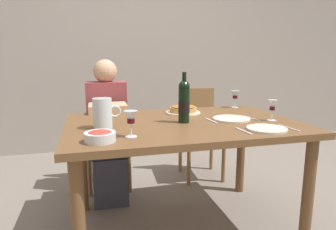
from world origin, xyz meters
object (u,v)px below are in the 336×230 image
Objects in this scene: baked_tart at (183,110)px; chair_left at (107,132)px; wine_bottle at (183,102)px; dinner_plate_right_setting at (231,119)px; chair_right at (199,126)px; salad_bowl at (100,136)px; wine_glass_right_diner at (131,118)px; diner_left at (108,125)px; wine_glass_left_diner at (235,96)px; wine_glass_centre at (272,106)px; dinner_plate_left_setting at (267,129)px; dining_table at (183,135)px; water_pitcher at (103,115)px.

baked_tart is 0.30× the size of chair_left.
dinner_plate_right_setting is at bearing 0.07° from wine_bottle.
chair_right is (0.11, 0.92, -0.27)m from dinner_plate_right_setting.
baked_tart reaches higher than salad_bowl.
diner_left reaches higher than wine_glass_right_diner.
wine_glass_left_diner reaches higher than wine_glass_centre.
wine_glass_right_diner is at bearing 176.98° from dinner_plate_left_setting.
dining_table is 6.42× the size of dinner_plate_left_setting.
wine_glass_right_diner reaches higher than dining_table.
wine_bottle is 2.29× the size of wine_glass_left_diner.
wine_glass_right_diner reaches higher than baked_tart.
wine_bottle is 0.75m from wine_glass_left_diner.
wine_glass_centre is at bearing -9.11° from wine_bottle.
chair_left is at bearing 93.23° from wine_glass_right_diner.
wine_glass_centre is 1.32m from diner_left.
water_pitcher is (-0.52, -0.06, 0.17)m from dining_table.
salad_bowl is (-0.54, -0.32, -0.11)m from wine_bottle.
dining_table is at bearing 140.77° from dinner_plate_left_setting.
water_pitcher reaches higher than chair_left.
dining_table is at bearing -107.97° from baked_tart.
wine_bottle is (-0.00, -0.02, 0.23)m from dining_table.
dinner_plate_right_setting is (-0.25, 0.10, -0.09)m from wine_glass_centre.
chair_left is (-0.44, 0.92, -0.40)m from wine_bottle.
dinner_plate_right_setting is (0.72, 0.27, -0.10)m from wine_glass_right_diner.
chair_left is (-0.07, 1.19, -0.36)m from wine_glass_right_diner.
salad_bowl is 1.16m from wine_glass_centre.
water_pitcher reaches higher than wine_glass_centre.
dinner_plate_left_setting is 1.26m from chair_right.
diner_left is at bearing 124.33° from dining_table.
salad_bowl is 0.94m from dinner_plate_right_setting.
wine_bottle reaches higher than chair_right.
baked_tart is 0.40m from dinner_plate_right_setting.
diner_left is (0.09, 1.00, -0.17)m from salad_bowl.
dinner_plate_left_setting is at bearing -77.29° from dinner_plate_right_setting.
dining_table is at bearing 168.68° from wine_glass_centre.
salad_bowl is at bearing -147.97° from dining_table.
wine_glass_centre reaches higher than baked_tart.
wine_bottle reaches higher than wine_glass_right_diner.
dinner_plate_right_setting is 0.29× the size of chair_right.
diner_left is at bearing 139.18° from dinner_plate_right_setting.
chair_left is 0.90m from chair_right.
salad_bowl is at bearing -95.81° from water_pitcher.
dining_table is at bearing 32.03° from salad_bowl.
wine_glass_left_diner is 0.56× the size of dinner_plate_right_setting.
wine_glass_centre is 0.60× the size of dinner_plate_left_setting.
chair_left is (-1.04, 1.02, -0.36)m from wine_glass_centre.
wine_glass_centre is (1.10, -0.06, 0.02)m from water_pitcher.
dinner_plate_left_setting is (0.41, -0.31, -0.13)m from wine_bottle.
dinner_plate_right_setting is (0.34, -0.02, 0.10)m from dining_table.
diner_left is at bearing 84.91° from water_pitcher.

